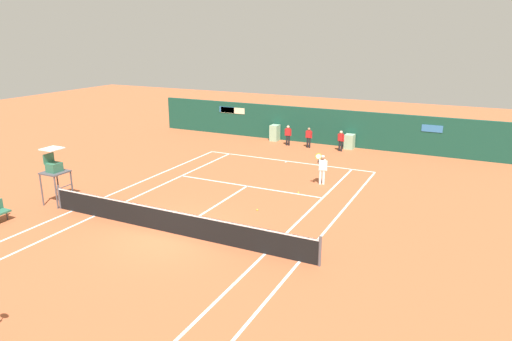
% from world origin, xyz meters
% --- Properties ---
extents(ground_plane, '(80.00, 80.00, 0.01)m').
position_xyz_m(ground_plane, '(-0.00, 0.58, 0.00)').
color(ground_plane, '#B25633').
extents(tennis_net, '(12.10, 0.10, 1.07)m').
position_xyz_m(tennis_net, '(0.00, 0.00, 0.51)').
color(tennis_net, '#4C4C51').
rests_on(tennis_net, ground_plane).
extents(sponsor_back_wall, '(25.00, 1.02, 2.46)m').
position_xyz_m(sponsor_back_wall, '(-0.02, 16.97, 1.19)').
color(sponsor_back_wall, '#144233').
rests_on(sponsor_back_wall, ground_plane).
extents(umpire_chair, '(1.00, 1.00, 2.60)m').
position_xyz_m(umpire_chair, '(-6.55, 0.38, 1.65)').
color(umpire_chair, '#47474C').
rests_on(umpire_chair, ground_plane).
extents(player_on_baseline, '(0.48, 0.76, 1.76)m').
position_xyz_m(player_on_baseline, '(3.30, 8.34, 0.92)').
color(player_on_baseline, white).
rests_on(player_on_baseline, ground_plane).
extents(ball_kid_centre_post, '(0.46, 0.23, 1.39)m').
position_xyz_m(ball_kid_centre_post, '(-1.51, 15.50, 0.80)').
color(ball_kid_centre_post, black).
rests_on(ball_kid_centre_post, ground_plane).
extents(ball_kid_left_post, '(0.46, 0.19, 1.37)m').
position_xyz_m(ball_kid_left_post, '(-0.01, 15.50, 0.79)').
color(ball_kid_left_post, black).
rests_on(ball_kid_left_post, ground_plane).
extents(ball_kid_right_post, '(0.45, 0.22, 1.37)m').
position_xyz_m(ball_kid_right_post, '(2.20, 15.50, 0.79)').
color(ball_kid_right_post, black).
rests_on(ball_kid_right_post, ground_plane).
extents(tennis_ball_mid_court, '(0.07, 0.07, 0.07)m').
position_xyz_m(tennis_ball_mid_court, '(2.73, 6.54, 0.03)').
color(tennis_ball_mid_court, '#CCE033').
rests_on(tennis_ball_mid_court, ground_plane).
extents(tennis_ball_by_sideline, '(0.07, 0.07, 0.07)m').
position_xyz_m(tennis_ball_by_sideline, '(1.94, 3.59, 0.03)').
color(tennis_ball_by_sideline, '#CCE033').
rests_on(tennis_ball_by_sideline, ground_plane).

